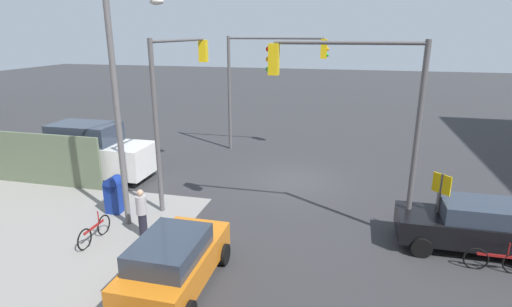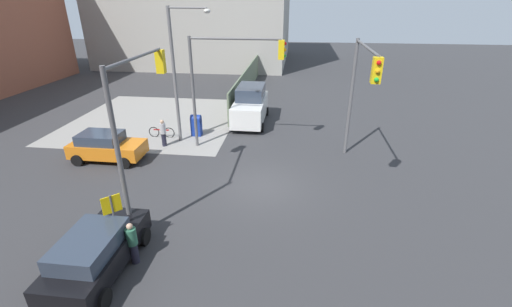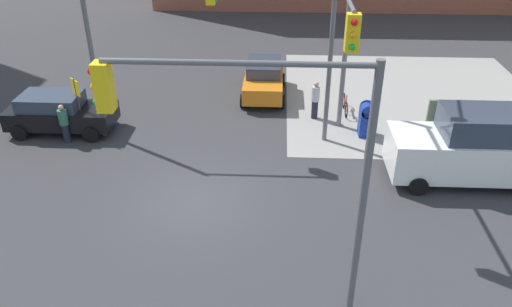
{
  "view_description": "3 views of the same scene",
  "coord_description": "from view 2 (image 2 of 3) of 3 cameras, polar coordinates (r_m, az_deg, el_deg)",
  "views": [
    {
      "loc": [
        -2.45,
        17.51,
        6.69
      ],
      "look_at": [
        1.91,
        -0.34,
        1.09
      ],
      "focal_mm": 28.0,
      "sensor_mm": 36.0,
      "label": 1
    },
    {
      "loc": [
        -14.51,
        -1.47,
        8.4
      ],
      "look_at": [
        1.83,
        0.49,
        0.88
      ],
      "focal_mm": 24.0,
      "sensor_mm": 36.0,
      "label": 2
    },
    {
      "loc": [
        2.64,
        -13.42,
        9.55
      ],
      "look_at": [
        1.94,
        0.43,
        1.61
      ],
      "focal_mm": 35.0,
      "sensor_mm": 36.0,
      "label": 3
    }
  ],
  "objects": [
    {
      "name": "pedestrian_waiting",
      "position": [
        12.69,
        -19.9,
        -13.79
      ],
      "size": [
        0.36,
        0.36,
        1.61
      ],
      "rotation": [
        0.0,
        0.0,
        4.23
      ],
      "color": "#2D664C",
      "rests_on": "ground"
    },
    {
      "name": "mailbox_blue",
      "position": [
        23.01,
        -9.93,
        4.79
      ],
      "size": [
        0.56,
        0.64,
        1.43
      ],
      "color": "navy",
      "rests_on": "ground"
    },
    {
      "name": "warning_sign_two_way",
      "position": [
        12.84,
        -22.65,
        -9.37
      ],
      "size": [
        0.48,
        0.48,
        2.4
      ],
      "color": "#4C4C4C",
      "rests_on": "ground"
    },
    {
      "name": "construction_fence",
      "position": [
        32.61,
        -1.58,
        11.8
      ],
      "size": [
        17.89,
        0.12,
        2.4
      ],
      "primitive_type": "cube",
      "color": "#607056",
      "rests_on": "ground"
    },
    {
      "name": "traffic_signal_ne_corner",
      "position": [
        19.78,
        -4.8,
        13.47
      ],
      "size": [
        0.36,
        5.42,
        6.5
      ],
      "color": "#59595B",
      "rests_on": "ground"
    },
    {
      "name": "ground_plane",
      "position": [
        16.84,
        0.93,
        -5.38
      ],
      "size": [
        120.0,
        120.0,
        0.0
      ],
      "primitive_type": "plane",
      "color": "#333335"
    },
    {
      "name": "smokestack",
      "position": [
        53.44,
        -31.46,
        20.69
      ],
      "size": [
        1.8,
        1.8,
        15.68
      ],
      "primitive_type": "cylinder",
      "color": "brown",
      "rests_on": "ground"
    },
    {
      "name": "bicycle_at_crosswalk",
      "position": [
        13.42,
        -30.29,
        -16.33
      ],
      "size": [
        1.75,
        0.05,
        0.97
      ],
      "color": "black",
      "rests_on": "ground"
    },
    {
      "name": "street_lamp_corner",
      "position": [
        21.14,
        -12.72,
        13.9
      ],
      "size": [
        0.9,
        2.62,
        8.0
      ],
      "color": "slate",
      "rests_on": "ground"
    },
    {
      "name": "traffic_signal_se_corner",
      "position": [
        17.53,
        16.96,
        11.13
      ],
      "size": [
        5.64,
        0.36,
        6.5
      ],
      "color": "#59595B",
      "rests_on": "ground"
    },
    {
      "name": "pedestrian_crossing",
      "position": [
        21.69,
        -15.21,
        3.39
      ],
      "size": [
        0.36,
        0.36,
        1.7
      ],
      "rotation": [
        0.0,
        0.0,
        5.82
      ],
      "color": "#B2B2B7",
      "rests_on": "ground"
    },
    {
      "name": "coupe_black",
      "position": [
        12.74,
        -25.06,
        -14.59
      ],
      "size": [
        4.29,
        2.02,
        1.62
      ],
      "color": "black",
      "rests_on": "ground"
    },
    {
      "name": "traffic_signal_nw_corner",
      "position": [
        13.84,
        -19.17,
        7.26
      ],
      "size": [
        4.99,
        0.36,
        6.5
      ],
      "color": "#59595B",
      "rests_on": "ground"
    },
    {
      "name": "sidewalk_corner",
      "position": [
        27.08,
        -16.35,
        5.48
      ],
      "size": [
        12.0,
        12.0,
        0.01
      ],
      "primitive_type": "cube",
      "color": "gray",
      "rests_on": "ground"
    },
    {
      "name": "hatchback_orange",
      "position": [
        20.84,
        -23.7,
        1.12
      ],
      "size": [
        2.02,
        3.99,
        1.62
      ],
      "color": "orange",
      "rests_on": "ground"
    },
    {
      "name": "bicycle_leaning_on_fence",
      "position": [
        23.34,
        -15.45,
        3.45
      ],
      "size": [
        0.05,
        1.75,
        0.97
      ],
      "color": "black",
      "rests_on": "ground"
    },
    {
      "name": "van_white_delivery",
      "position": [
        25.08,
        -0.93,
        8.06
      ],
      "size": [
        5.4,
        2.32,
        2.62
      ],
      "color": "white",
      "rests_on": "ground"
    }
  ]
}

